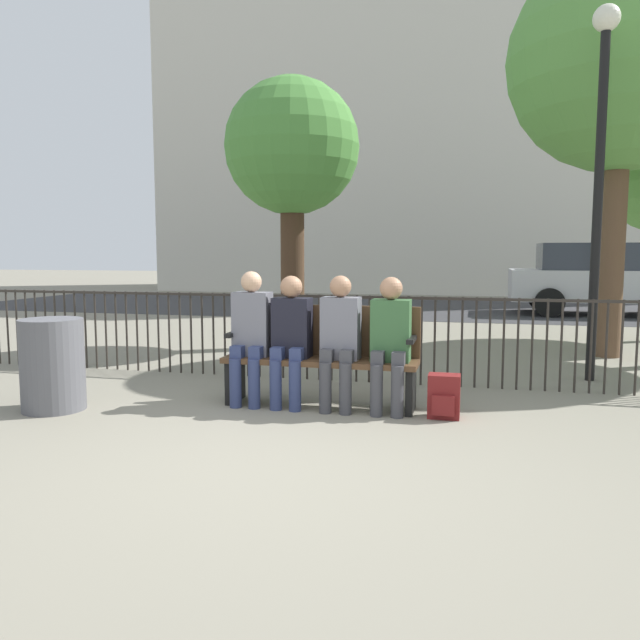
{
  "coord_description": "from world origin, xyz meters",
  "views": [
    {
      "loc": [
        1.36,
        -3.83,
        1.41
      ],
      "look_at": [
        0.0,
        1.63,
        0.8
      ],
      "focal_mm": 35.0,
      "sensor_mm": 36.0,
      "label": 1
    }
  ],
  "objects_px": {
    "lamp_post": "(601,140)",
    "trash_bin": "(53,365)",
    "tree_3": "(292,151)",
    "park_bench": "(322,352)",
    "seated_person_0": "(251,331)",
    "backpack": "(444,397)",
    "parked_car_0": "(603,278)",
    "seated_person_3": "(390,337)",
    "tree_1": "(622,60)",
    "seated_person_2": "(340,336)",
    "seated_person_1": "(291,334)"
  },
  "relations": [
    {
      "from": "lamp_post",
      "to": "trash_bin",
      "type": "relative_size",
      "value": 4.84
    },
    {
      "from": "tree_3",
      "to": "park_bench",
      "type": "bearing_deg",
      "value": -69.16
    },
    {
      "from": "seated_person_0",
      "to": "tree_3",
      "type": "bearing_deg",
      "value": 100.09
    },
    {
      "from": "backpack",
      "to": "lamp_post",
      "type": "height_order",
      "value": "lamp_post"
    },
    {
      "from": "parked_car_0",
      "to": "trash_bin",
      "type": "relative_size",
      "value": 5.1
    },
    {
      "from": "seated_person_3",
      "to": "lamp_post",
      "type": "xyz_separation_m",
      "value": [
        1.97,
        1.91,
        1.93
      ]
    },
    {
      "from": "tree_1",
      "to": "tree_3",
      "type": "xyz_separation_m",
      "value": [
        -4.39,
        -0.22,
        -1.02
      ]
    },
    {
      "from": "trash_bin",
      "to": "park_bench",
      "type": "bearing_deg",
      "value": 18.73
    },
    {
      "from": "seated_person_2",
      "to": "seated_person_0",
      "type": "bearing_deg",
      "value": 179.88
    },
    {
      "from": "parked_car_0",
      "to": "tree_1",
      "type": "bearing_deg",
      "value": -99.52
    },
    {
      "from": "seated_person_0",
      "to": "lamp_post",
      "type": "distance_m",
      "value": 4.24
    },
    {
      "from": "seated_person_0",
      "to": "backpack",
      "type": "height_order",
      "value": "seated_person_0"
    },
    {
      "from": "seated_person_2",
      "to": "trash_bin",
      "type": "xyz_separation_m",
      "value": [
        -2.49,
        -0.65,
        -0.26
      ]
    },
    {
      "from": "tree_3",
      "to": "trash_bin",
      "type": "xyz_separation_m",
      "value": [
        -1.03,
        -4.09,
        -2.46
      ]
    },
    {
      "from": "lamp_post",
      "to": "seated_person_0",
      "type": "bearing_deg",
      "value": -149.72
    },
    {
      "from": "parked_car_0",
      "to": "park_bench",
      "type": "bearing_deg",
      "value": -113.24
    },
    {
      "from": "seated_person_1",
      "to": "lamp_post",
      "type": "bearing_deg",
      "value": 33.53
    },
    {
      "from": "seated_person_3",
      "to": "tree_1",
      "type": "height_order",
      "value": "tree_1"
    },
    {
      "from": "tree_1",
      "to": "seated_person_1",
      "type": "bearing_deg",
      "value": -132.77
    },
    {
      "from": "parked_car_0",
      "to": "seated_person_3",
      "type": "bearing_deg",
      "value": -109.69
    },
    {
      "from": "tree_1",
      "to": "parked_car_0",
      "type": "xyz_separation_m",
      "value": [
        1.03,
        6.15,
        -3.04
      ]
    },
    {
      "from": "seated_person_2",
      "to": "parked_car_0",
      "type": "distance_m",
      "value": 10.59
    },
    {
      "from": "seated_person_2",
      "to": "tree_3",
      "type": "xyz_separation_m",
      "value": [
        -1.46,
        3.44,
        2.2
      ]
    },
    {
      "from": "seated_person_3",
      "to": "tree_3",
      "type": "relative_size",
      "value": 0.31
    },
    {
      "from": "seated_person_0",
      "to": "tree_3",
      "type": "height_order",
      "value": "tree_3"
    },
    {
      "from": "seated_person_1",
      "to": "seated_person_3",
      "type": "distance_m",
      "value": 0.91
    },
    {
      "from": "parked_car_0",
      "to": "seated_person_0",
      "type": "bearing_deg",
      "value": -116.1
    },
    {
      "from": "seated_person_2",
      "to": "parked_car_0",
      "type": "xyz_separation_m",
      "value": [
        3.97,
        9.82,
        0.17
      ]
    },
    {
      "from": "seated_person_1",
      "to": "lamp_post",
      "type": "xyz_separation_m",
      "value": [
        2.88,
        1.91,
        1.93
      ]
    },
    {
      "from": "seated_person_1",
      "to": "trash_bin",
      "type": "bearing_deg",
      "value": -162.28
    },
    {
      "from": "park_bench",
      "to": "parked_car_0",
      "type": "distance_m",
      "value": 10.55
    },
    {
      "from": "seated_person_1",
      "to": "backpack",
      "type": "height_order",
      "value": "seated_person_1"
    },
    {
      "from": "park_bench",
      "to": "parked_car_0",
      "type": "xyz_separation_m",
      "value": [
        4.16,
        9.69,
        0.35
      ]
    },
    {
      "from": "seated_person_1",
      "to": "seated_person_3",
      "type": "height_order",
      "value": "seated_person_1"
    },
    {
      "from": "seated_person_3",
      "to": "backpack",
      "type": "bearing_deg",
      "value": -10.44
    },
    {
      "from": "seated_person_0",
      "to": "seated_person_3",
      "type": "distance_m",
      "value": 1.3
    },
    {
      "from": "tree_1",
      "to": "parked_car_0",
      "type": "relative_size",
      "value": 1.28
    },
    {
      "from": "park_bench",
      "to": "lamp_post",
      "type": "height_order",
      "value": "lamp_post"
    },
    {
      "from": "backpack",
      "to": "parked_car_0",
      "type": "relative_size",
      "value": 0.09
    },
    {
      "from": "seated_person_3",
      "to": "parked_car_0",
      "type": "distance_m",
      "value": 10.43
    },
    {
      "from": "park_bench",
      "to": "trash_bin",
      "type": "height_order",
      "value": "park_bench"
    },
    {
      "from": "seated_person_1",
      "to": "backpack",
      "type": "bearing_deg",
      "value": -3.63
    },
    {
      "from": "seated_person_1",
      "to": "tree_1",
      "type": "height_order",
      "value": "tree_1"
    },
    {
      "from": "backpack",
      "to": "tree_1",
      "type": "relative_size",
      "value": 0.07
    },
    {
      "from": "seated_person_1",
      "to": "seated_person_2",
      "type": "xyz_separation_m",
      "value": [
        0.46,
        0.0,
        -0.0
      ]
    },
    {
      "from": "lamp_post",
      "to": "seated_person_1",
      "type": "bearing_deg",
      "value": -146.47
    },
    {
      "from": "seated_person_1",
      "to": "seated_person_3",
      "type": "xyz_separation_m",
      "value": [
        0.91,
        -0.0,
        -0.0
      ]
    },
    {
      "from": "seated_person_2",
      "to": "tree_1",
      "type": "relative_size",
      "value": 0.22
    },
    {
      "from": "seated_person_0",
      "to": "parked_car_0",
      "type": "xyz_separation_m",
      "value": [
        4.81,
        9.82,
        0.16
      ]
    },
    {
      "from": "backpack",
      "to": "trash_bin",
      "type": "xyz_separation_m",
      "value": [
        -3.42,
        -0.56,
        0.23
      ]
    }
  ]
}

